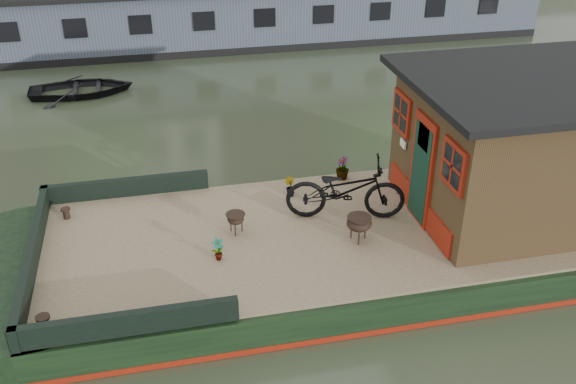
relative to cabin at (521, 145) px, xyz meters
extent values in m
plane|color=#2C3421|center=(-2.19, 0.00, -1.88)|extent=(120.00, 120.00, 0.00)
cube|color=black|center=(-2.19, 0.00, -1.58)|extent=(12.00, 4.00, 0.60)
cylinder|color=black|center=(-8.19, 0.00, -1.58)|extent=(4.00, 4.00, 0.60)
cube|color=maroon|center=(-2.19, 0.00, -1.82)|extent=(12.02, 4.02, 0.10)
cube|color=#917E59|center=(-2.19, 0.00, -1.25)|extent=(11.80, 3.80, 0.05)
cube|color=black|center=(-8.11, 0.00, -1.05)|extent=(0.12, 4.00, 0.35)
cube|color=black|center=(-6.69, 1.92, -1.05)|extent=(3.00, 0.12, 0.35)
cube|color=black|center=(-6.69, -1.92, -1.05)|extent=(3.00, 0.12, 0.35)
cube|color=#332314|center=(0.01, 0.00, -0.08)|extent=(3.50, 3.00, 2.30)
cube|color=black|center=(0.01, 0.00, 1.13)|extent=(4.00, 3.50, 0.12)
cube|color=maroon|center=(-1.77, 0.00, -0.28)|extent=(0.06, 0.80, 1.90)
cube|color=black|center=(-1.79, 0.00, -0.33)|extent=(0.04, 0.64, 1.70)
cube|color=maroon|center=(-1.77, -1.05, 0.32)|extent=(0.06, 0.72, 0.72)
cube|color=maroon|center=(-1.77, 1.05, 0.32)|extent=(0.06, 0.72, 0.72)
imported|color=black|center=(-2.98, 0.33, -0.69)|extent=(2.16, 1.17, 1.08)
imported|color=#9E652D|center=(-5.29, -0.49, -1.03)|extent=(0.25, 0.22, 0.40)
imported|color=brown|center=(-3.75, 1.27, -1.04)|extent=(0.24, 0.26, 0.37)
imported|color=brown|center=(-2.61, 1.70, -1.00)|extent=(0.28, 0.28, 0.46)
cylinder|color=black|center=(-7.72, 1.33, -1.13)|extent=(0.17, 0.17, 0.19)
cylinder|color=black|center=(-7.79, -1.59, -1.12)|extent=(0.19, 0.19, 0.22)
imported|color=black|center=(-8.00, 9.36, -1.58)|extent=(2.93, 2.14, 0.59)
cube|color=#44505B|center=(-2.19, 14.00, -0.88)|extent=(20.00, 4.00, 2.00)
cube|color=black|center=(-2.19, 14.00, -1.76)|extent=(20.00, 4.05, 0.24)
camera|label=1|loc=(-6.01, -8.80, 4.66)|focal=40.00mm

